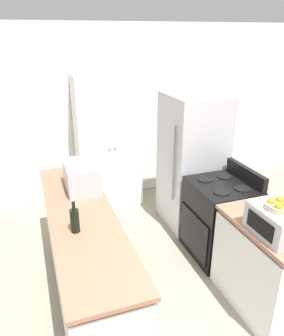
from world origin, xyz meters
TOP-DOWN VIEW (x-y plane):
  - wall_back at (0.00, 3.35)m, footprint 7.00×0.06m
  - counter_left at (-0.78, 1.31)m, footprint 0.60×2.41m
  - counter_right at (0.78, 0.57)m, footprint 0.60×0.94m
  - pantry_cabinet at (-0.08, 3.06)m, footprint 0.91×0.50m
  - stove at (0.80, 1.41)m, footprint 0.66×0.71m
  - refrigerator at (0.83, 2.20)m, footprint 0.72×0.77m
  - microwave at (-0.68, 1.82)m, footprint 0.34×0.48m
  - wine_bottle at (-0.88, 1.03)m, footprint 0.08×0.08m
  - toaster_oven at (0.68, 0.43)m, footprint 0.34×0.44m
  - fruit_bowl at (0.66, 0.42)m, footprint 0.21×0.21m

SIDE VIEW (x-z plane):
  - counter_left at x=-0.78m, z-range -0.02..0.89m
  - counter_right at x=0.78m, z-range -0.02..0.89m
  - stove at x=0.80m, z-range -0.07..0.99m
  - refrigerator at x=0.83m, z-range 0.00..1.77m
  - pantry_cabinet at x=-0.08m, z-range 0.00..1.95m
  - wine_bottle at x=-0.88m, z-range 0.87..1.16m
  - toaster_oven at x=0.68m, z-range 0.90..1.15m
  - microwave at x=-0.68m, z-range 0.90..1.20m
  - fruit_bowl at x=0.66m, z-range 1.14..1.23m
  - wall_back at x=0.00m, z-range 0.00..2.60m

